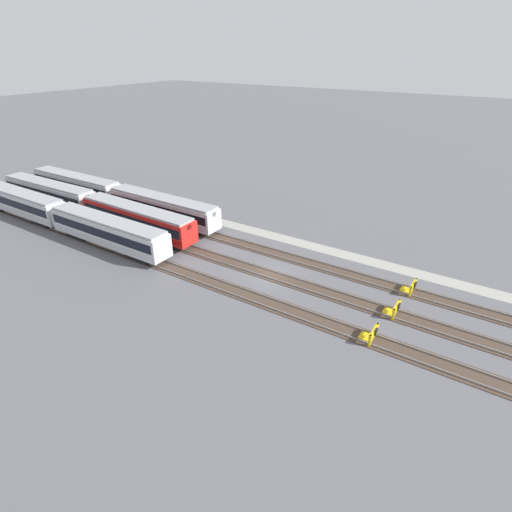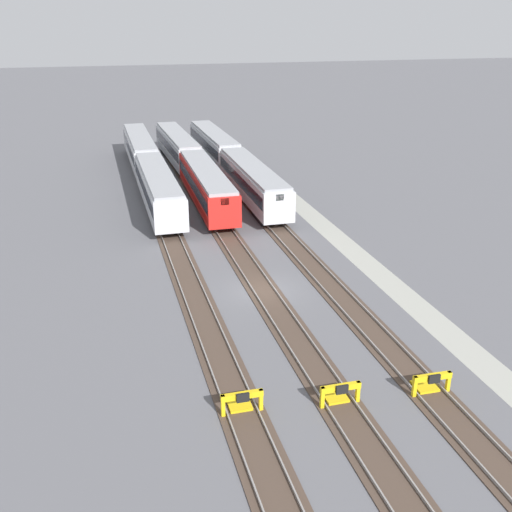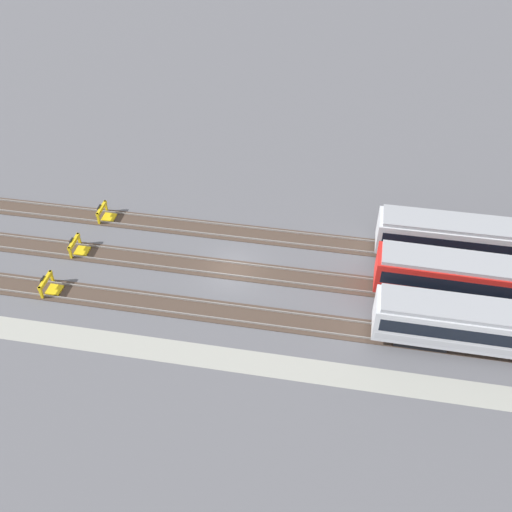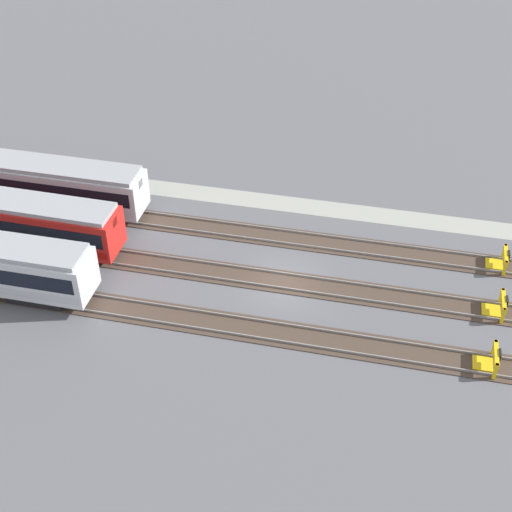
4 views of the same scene
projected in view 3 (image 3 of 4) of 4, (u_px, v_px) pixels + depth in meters
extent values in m
plane|color=#5B5B60|center=(233.00, 270.00, 47.49)|extent=(400.00, 400.00, 0.00)
cube|color=#9E9E93|center=(207.00, 356.00, 41.07)|extent=(54.00, 2.00, 0.01)
cube|color=#47382D|center=(220.00, 312.00, 44.09)|extent=(90.00, 2.23, 0.06)
cube|color=gray|center=(222.00, 304.00, 44.55)|extent=(90.00, 0.07, 0.15)
cube|color=gray|center=(218.00, 318.00, 43.50)|extent=(90.00, 0.07, 0.15)
cube|color=#47382D|center=(233.00, 270.00, 47.47)|extent=(90.00, 2.24, 0.06)
cube|color=gray|center=(235.00, 263.00, 47.92)|extent=(90.00, 0.07, 0.15)
cube|color=gray|center=(231.00, 275.00, 46.88)|extent=(90.00, 0.07, 0.15)
cube|color=#47382D|center=(244.00, 233.00, 50.85)|extent=(90.00, 2.23, 0.06)
cube|color=gray|center=(245.00, 227.00, 51.30)|extent=(90.00, 0.07, 0.15)
cube|color=gray|center=(242.00, 238.00, 50.25)|extent=(90.00, 0.07, 0.15)
cube|color=silver|center=(493.00, 242.00, 46.89)|extent=(18.01, 2.88, 2.70)
cube|color=black|center=(494.00, 239.00, 46.67)|extent=(17.29, 2.91, 1.08)
cube|color=#B2B5BA|center=(491.00, 249.00, 47.39)|extent=(17.65, 2.91, 0.54)
cube|color=#999BA0|center=(498.00, 227.00, 45.88)|extent=(17.47, 2.60, 0.30)
cube|color=#1E843D|center=(379.00, 219.00, 47.40)|extent=(0.08, 0.70, 0.56)
cube|color=black|center=(417.00, 250.00, 48.76)|extent=(3.61, 2.26, 0.70)
cube|color=silver|center=(509.00, 330.00, 40.17)|extent=(18.02, 2.91, 2.70)
cube|color=black|center=(511.00, 327.00, 39.95)|extent=(17.30, 2.94, 1.08)
cube|color=#B2B5BA|center=(506.00, 337.00, 40.68)|extent=(17.66, 2.93, 0.54)
cube|color=#1E843D|center=(377.00, 302.00, 40.69)|extent=(0.08, 0.70, 0.56)
cube|color=black|center=(420.00, 335.00, 42.05)|extent=(3.61, 2.26, 0.70)
cube|color=red|center=(501.00, 282.00, 43.53)|extent=(18.05, 3.12, 2.70)
cube|color=black|center=(502.00, 279.00, 43.32)|extent=(17.33, 3.15, 1.08)
cube|color=#B70F0A|center=(498.00, 290.00, 44.04)|extent=(17.69, 3.15, 0.54)
cube|color=#999BA0|center=(506.00, 267.00, 42.53)|extent=(17.50, 2.84, 0.30)
cube|color=#1E843D|center=(378.00, 257.00, 44.13)|extent=(0.09, 0.70, 0.56)
cube|color=black|center=(418.00, 289.00, 45.46)|extent=(3.64, 2.30, 0.70)
cube|color=gold|center=(52.00, 276.00, 46.12)|extent=(0.18, 0.18, 1.15)
cube|color=gold|center=(41.00, 293.00, 44.81)|extent=(0.18, 0.18, 1.15)
cube|color=gold|center=(45.00, 281.00, 45.18)|extent=(0.29, 2.01, 0.30)
cube|color=gold|center=(55.00, 290.00, 45.71)|extent=(1.12, 1.11, 0.18)
cube|color=black|center=(43.00, 280.00, 45.21)|extent=(0.13, 0.60, 0.44)
cube|color=gold|center=(79.00, 239.00, 49.46)|extent=(0.18, 0.18, 1.15)
cube|color=gold|center=(70.00, 253.00, 48.14)|extent=(0.18, 0.18, 1.15)
cube|color=gold|center=(74.00, 242.00, 48.51)|extent=(0.25, 2.00, 0.30)
cube|color=gold|center=(82.00, 251.00, 49.05)|extent=(1.10, 1.08, 0.18)
cube|color=black|center=(72.00, 242.00, 48.54)|extent=(0.12, 0.60, 0.44)
cube|color=gold|center=(106.00, 206.00, 52.75)|extent=(0.18, 0.18, 1.15)
cube|color=gold|center=(98.00, 219.00, 51.44)|extent=(0.18, 0.18, 1.15)
cube|color=gold|center=(101.00, 209.00, 51.81)|extent=(0.25, 2.00, 0.30)
cube|color=gold|center=(109.00, 217.00, 52.35)|extent=(1.11, 1.09, 0.18)
cube|color=black|center=(99.00, 208.00, 51.83)|extent=(0.12, 0.60, 0.44)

